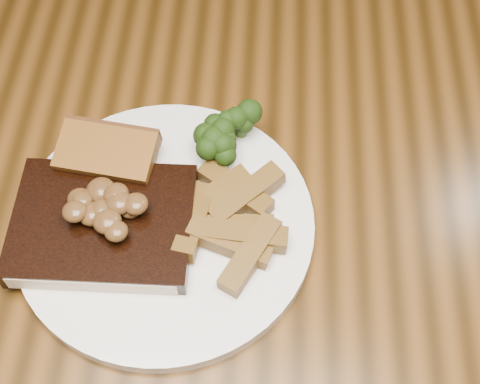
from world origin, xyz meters
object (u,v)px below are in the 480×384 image
object	(u,v)px
chair_far	(115,0)
potato_wedges	(227,219)
dining_table	(227,233)
steak	(103,225)
plate	(165,226)
garlic_bread	(110,164)

from	to	relation	value
chair_far	potato_wedges	size ratio (longest dim) A/B	7.73
dining_table	steak	bearing A→B (deg)	-152.19
steak	potato_wedges	distance (m)	0.12
plate	potato_wedges	xyz separation A→B (m)	(0.06, 0.00, 0.02)
dining_table	steak	xyz separation A→B (m)	(-0.12, -0.06, 0.12)
chair_far	dining_table	bearing A→B (deg)	134.46
dining_table	chair_far	world-z (taller)	chair_far
steak	garlic_bread	xyz separation A→B (m)	(-0.01, 0.07, -0.00)
steak	potato_wedges	size ratio (longest dim) A/B	1.61
steak	potato_wedges	world-z (taller)	steak
plate	steak	distance (m)	0.06
plate	steak	world-z (taller)	steak
steak	garlic_bread	distance (m)	0.07
dining_table	plate	world-z (taller)	plate
dining_table	potato_wedges	bearing A→B (deg)	-84.20
dining_table	plate	bearing A→B (deg)	-140.19
chair_far	potato_wedges	xyz separation A→B (m)	(0.27, -0.65, 0.31)
chair_far	steak	world-z (taller)	chair_far
chair_far	potato_wedges	bearing A→B (deg)	133.29
steak	potato_wedges	xyz separation A→B (m)	(0.12, 0.01, -0.00)
chair_far	plate	bearing A→B (deg)	128.32
plate	potato_wedges	distance (m)	0.07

